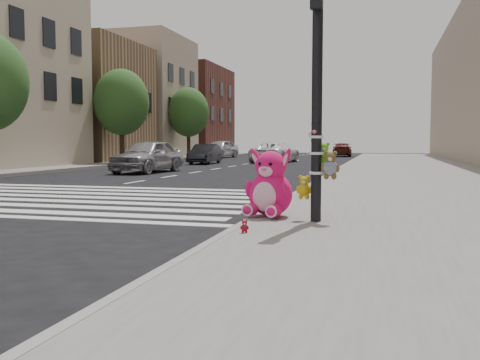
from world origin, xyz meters
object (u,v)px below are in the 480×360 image
at_px(red_teddy, 244,226).
at_px(car_silver_far, 148,156).
at_px(signal_pole, 318,115).
at_px(car_white_near, 275,152).
at_px(pink_bunny, 270,188).
at_px(car_dark_far, 205,154).

xyz_separation_m(red_teddy, car_silver_far, (-8.30, 14.86, 0.51)).
height_order(signal_pole, car_white_near, signal_pole).
bearing_deg(car_silver_far, signal_pole, -51.51).
height_order(pink_bunny, car_silver_far, car_silver_far).
bearing_deg(signal_pole, red_teddy, -121.97).
bearing_deg(red_teddy, car_white_near, 85.92).
height_order(pink_bunny, red_teddy, pink_bunny).
bearing_deg(car_dark_far, signal_pole, -70.08).
distance_m(signal_pole, car_white_near, 27.04).
relative_size(signal_pole, pink_bunny, 3.49).
bearing_deg(car_silver_far, pink_bunny, -53.30).
height_order(car_dark_far, car_white_near, car_white_near).
xyz_separation_m(red_teddy, car_white_near, (-5.11, 27.67, 0.44)).
bearing_deg(car_silver_far, car_dark_far, 97.81).
bearing_deg(pink_bunny, signal_pole, -11.92).
relative_size(pink_bunny, car_dark_far, 0.31).
relative_size(signal_pole, red_teddy, 22.68).
bearing_deg(car_white_near, car_dark_far, 49.86).
relative_size(red_teddy, car_dark_far, 0.05).
bearing_deg(car_dark_far, pink_bunny, -71.55).
bearing_deg(signal_pole, pink_bunny, 156.76).
relative_size(signal_pole, car_dark_far, 1.08).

